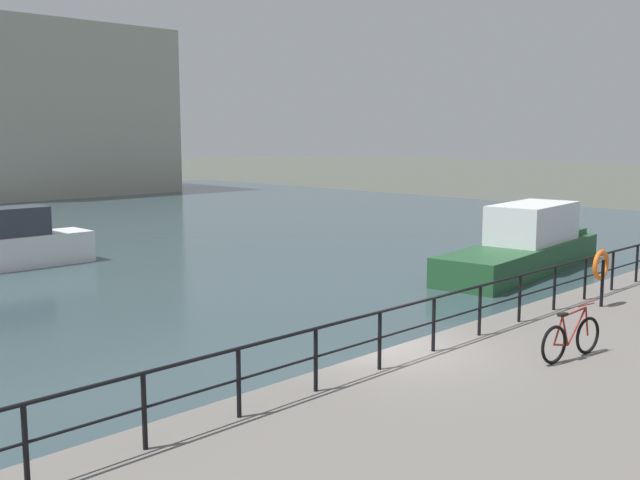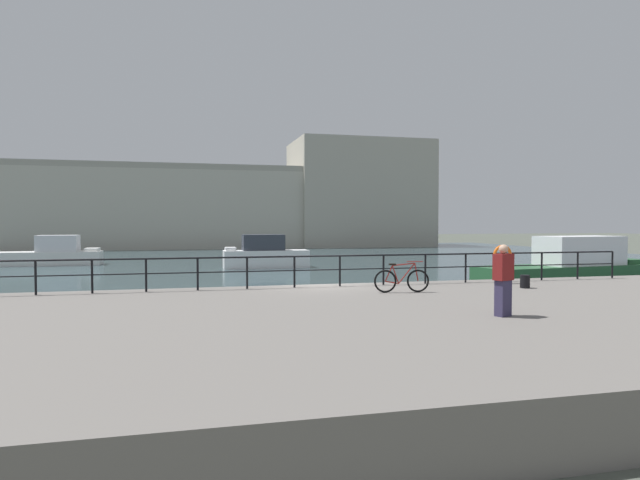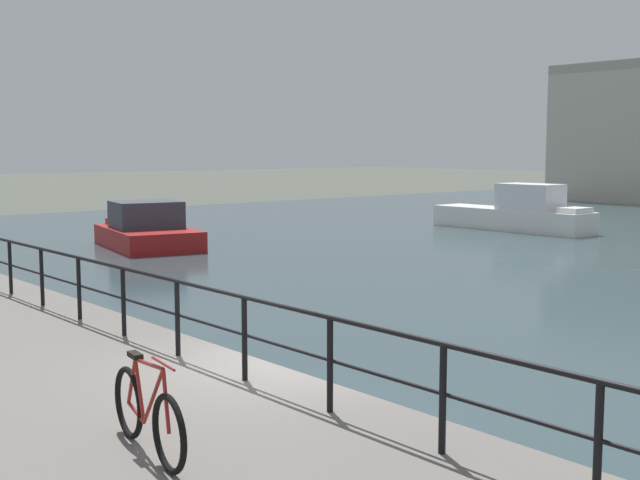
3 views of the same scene
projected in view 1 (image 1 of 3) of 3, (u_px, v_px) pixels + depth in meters
The scene contains 6 objects.
ground_plane at pixel (389, 399), 14.80m from camera, with size 240.00×240.00×0.00m, color #4C5147.
moored_green_narrowboat at pixel (525, 245), 28.47m from camera, with size 9.93×3.49×2.53m.
moored_red_daysailer at pixel (11, 244), 29.07m from camera, with size 5.99×1.88×2.37m.
quay_railing at pixel (380, 329), 13.20m from camera, with size 25.67×0.07×1.08m.
parked_bicycle at pixel (571, 338), 13.87m from camera, with size 1.76×0.31×0.98m.
life_ring_stand at pixel (601, 267), 18.03m from camera, with size 0.75×0.16×1.40m.
Camera 1 is at (-11.02, -9.07, 5.22)m, focal length 41.84 mm.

